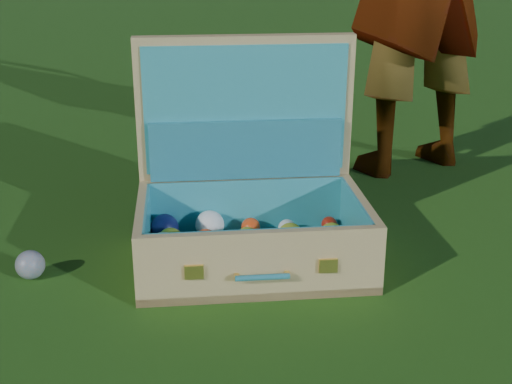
{
  "coord_description": "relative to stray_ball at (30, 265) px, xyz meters",
  "views": [
    {
      "loc": [
        0.18,
        -1.63,
        0.77
      ],
      "look_at": [
        0.01,
        0.0,
        0.16
      ],
      "focal_mm": 50.0,
      "sensor_mm": 36.0,
      "label": 1
    }
  ],
  "objects": [
    {
      "name": "ground",
      "position": [
        0.5,
        0.19,
        -0.03
      ],
      "size": [
        60.0,
        60.0,
        0.0
      ],
      "primitive_type": "plane",
      "color": "#215114",
      "rests_on": "ground"
    },
    {
      "name": "stray_ball",
      "position": [
        0.0,
        0.0,
        0.0
      ],
      "size": [
        0.07,
        0.07,
        0.07
      ],
      "primitive_type": "sphere",
      "color": "teal",
      "rests_on": "ground"
    },
    {
      "name": "suitcase",
      "position": [
        0.49,
        0.18,
        0.11
      ],
      "size": [
        0.62,
        0.5,
        0.53
      ],
      "rotation": [
        0.0,
        0.0,
        0.21
      ],
      "color": "tan",
      "rests_on": "ground"
    }
  ]
}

